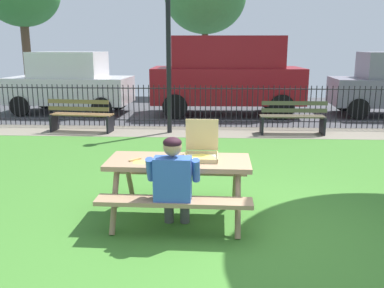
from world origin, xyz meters
TOP-DOWN VIEW (x-y plane):
  - ground at (0.00, 1.34)m, footprint 28.00×10.67m
  - cobblestone_walkway at (0.00, 5.97)m, footprint 28.00×1.40m
  - street_asphalt at (0.00, 10.06)m, footprint 28.00×6.77m
  - picnic_table_foreground at (-0.98, 0.55)m, footprint 1.82×1.51m
  - pizza_box_open at (-0.70, 0.66)m, footprint 0.43×0.47m
  - pizza_slice_on_table at (-1.46, 0.43)m, footprint 0.28×0.27m
  - adult_at_table at (-1.00, 0.05)m, footprint 0.61×0.59m
  - iron_fence_streetside at (0.00, 6.67)m, footprint 23.87×0.03m
  - park_bench_left at (-3.95, 5.84)m, footprint 1.63×0.60m
  - park_bench_center at (1.43, 5.84)m, footprint 1.60×0.48m
  - lamp_post_walkway at (-1.67, 5.85)m, footprint 0.28×0.28m
  - parked_car_left at (-5.24, 8.82)m, footprint 3.99×2.02m
  - parked_car_center at (-0.14, 8.82)m, footprint 4.76×2.18m

SIDE VIEW (x-z plane):
  - ground at x=0.00m, z-range -0.02..0.00m
  - street_asphalt at x=0.00m, z-range -0.01..0.00m
  - cobblestone_walkway at x=0.00m, z-range -0.01..0.00m
  - park_bench_left at x=-3.95m, z-range -0.01..0.84m
  - park_bench_center at x=1.43m, z-range -0.01..0.84m
  - iron_fence_streetside at x=0.00m, z-range 0.01..1.15m
  - picnic_table_foreground at x=-0.98m, z-range 0.20..0.99m
  - adult_at_table at x=-1.00m, z-range 0.06..1.25m
  - pizza_slice_on_table at x=-1.46m, z-range 0.77..0.79m
  - pizza_box_open at x=-0.70m, z-range 0.62..1.10m
  - parked_car_left at x=-5.24m, z-range 0.02..2.00m
  - parked_car_center at x=-0.14m, z-range 0.08..2.54m
  - lamp_post_walkway at x=-1.67m, z-range 0.44..4.27m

